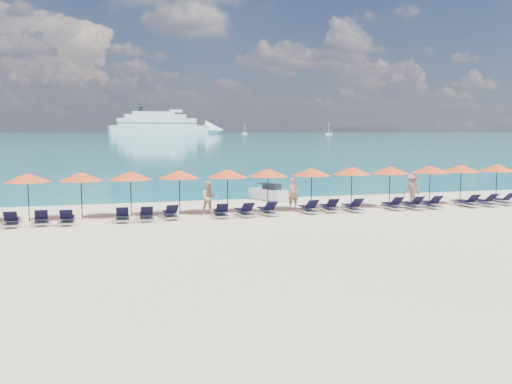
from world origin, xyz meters
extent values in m
plane|color=beige|center=(0.00, 0.00, 0.00)|extent=(1400.00, 1400.00, 0.00)
cube|color=#1FA9B2|center=(0.00, 660.00, 0.01)|extent=(1600.00, 1300.00, 0.01)
cube|color=white|center=(62.72, 575.32, 4.57)|extent=(101.72, 27.19, 9.14)
cone|color=white|center=(122.77, 580.72, 4.57)|extent=(21.82, 21.82, 20.10)
cube|color=white|center=(60.90, 575.16, 12.79)|extent=(81.46, 22.66, 7.31)
cube|color=white|center=(59.08, 574.99, 18.27)|extent=(63.28, 19.22, 4.57)
cube|color=white|center=(57.26, 574.83, 21.93)|extent=(43.02, 14.70, 3.20)
cube|color=black|center=(60.90, 575.16, 11.42)|extent=(82.48, 22.93, 0.82)
cube|color=black|center=(60.90, 575.16, 14.62)|extent=(80.44, 22.39, 0.82)
cylinder|color=black|center=(44.70, 573.70, 25.58)|extent=(4.02, 4.02, 5.02)
cube|color=white|center=(211.34, 478.45, 0.84)|extent=(6.31, 2.10, 1.68)
cylinder|color=white|center=(211.34, 478.45, 6.31)|extent=(0.38, 0.38, 10.52)
cube|color=white|center=(158.03, 587.04, 0.78)|extent=(5.82, 1.94, 1.55)
cylinder|color=white|center=(158.03, 587.04, 5.82)|extent=(0.35, 0.35, 9.70)
cube|color=silver|center=(2.66, 9.21, 0.34)|extent=(1.99, 2.90, 0.62)
cube|color=black|center=(2.74, 9.00, 0.79)|extent=(0.96, 1.26, 0.40)
cylinder|color=black|center=(2.39, 9.84, 0.96)|extent=(0.60, 0.30, 0.07)
imported|color=#D7AC88|center=(2.72, 5.14, 0.83)|extent=(0.64, 0.44, 1.66)
imported|color=#D7AC88|center=(-2.07, 4.21, 0.84)|extent=(0.82, 0.48, 1.69)
imported|color=#D7AC88|center=(9.58, 4.66, 0.88)|extent=(1.23, 0.78, 1.76)
cylinder|color=black|center=(-10.44, 4.55, 1.10)|extent=(0.05, 0.05, 2.20)
cone|color=#E1491D|center=(-10.44, 4.55, 2.02)|extent=(2.10, 2.10, 0.42)
sphere|color=black|center=(-10.44, 4.55, 2.24)|extent=(0.08, 0.08, 0.08)
cylinder|color=black|center=(-8.11, 4.59, 1.10)|extent=(0.05, 0.05, 2.20)
cone|color=#E1491D|center=(-8.11, 4.59, 2.02)|extent=(2.10, 2.10, 0.42)
sphere|color=black|center=(-8.11, 4.59, 2.24)|extent=(0.08, 0.08, 0.08)
cylinder|color=black|center=(-5.83, 4.57, 1.10)|extent=(0.05, 0.05, 2.20)
cone|color=#E1491D|center=(-5.83, 4.57, 2.02)|extent=(2.10, 2.10, 0.42)
sphere|color=black|center=(-5.83, 4.57, 2.24)|extent=(0.08, 0.08, 0.08)
cylinder|color=black|center=(-3.46, 4.66, 1.10)|extent=(0.05, 0.05, 2.20)
cone|color=#E1491D|center=(-3.46, 4.66, 2.02)|extent=(2.10, 2.10, 0.42)
sphere|color=black|center=(-3.46, 4.66, 2.24)|extent=(0.08, 0.08, 0.08)
cylinder|color=black|center=(-1.05, 4.57, 1.10)|extent=(0.05, 0.05, 2.20)
cone|color=#E1491D|center=(-1.05, 4.57, 2.02)|extent=(2.10, 2.10, 0.42)
sphere|color=black|center=(-1.05, 4.57, 2.24)|extent=(0.08, 0.08, 0.08)
cylinder|color=black|center=(1.08, 4.53, 1.10)|extent=(0.05, 0.05, 2.20)
cone|color=#E1491D|center=(1.08, 4.53, 2.02)|extent=(2.10, 2.10, 0.42)
sphere|color=black|center=(1.08, 4.53, 2.24)|extent=(0.08, 0.08, 0.08)
cylinder|color=black|center=(3.44, 4.39, 1.10)|extent=(0.05, 0.05, 2.20)
cone|color=#E1491D|center=(3.44, 4.39, 2.02)|extent=(2.10, 2.10, 0.42)
sphere|color=black|center=(3.44, 4.39, 2.24)|extent=(0.08, 0.08, 0.08)
cylinder|color=black|center=(5.86, 4.62, 1.10)|extent=(0.05, 0.05, 2.20)
cone|color=#E1491D|center=(5.86, 4.62, 2.02)|extent=(2.10, 2.10, 0.42)
sphere|color=black|center=(5.86, 4.62, 2.24)|extent=(0.08, 0.08, 0.08)
cylinder|color=black|center=(8.08, 4.47, 1.10)|extent=(0.05, 0.05, 2.20)
cone|color=#E1491D|center=(8.08, 4.47, 2.02)|extent=(2.10, 2.10, 0.42)
sphere|color=black|center=(8.08, 4.47, 2.24)|extent=(0.08, 0.08, 0.08)
cylinder|color=black|center=(10.54, 4.38, 1.10)|extent=(0.05, 0.05, 2.20)
cone|color=#E1491D|center=(10.54, 4.38, 2.02)|extent=(2.10, 2.10, 0.42)
sphere|color=black|center=(10.54, 4.38, 2.24)|extent=(0.08, 0.08, 0.08)
cylinder|color=black|center=(12.70, 4.58, 1.10)|extent=(0.05, 0.05, 2.20)
cone|color=#E1491D|center=(12.70, 4.58, 2.02)|extent=(2.10, 2.10, 0.42)
sphere|color=black|center=(12.70, 4.58, 2.24)|extent=(0.08, 0.08, 0.08)
cylinder|color=black|center=(14.99, 4.40, 1.10)|extent=(0.05, 0.05, 2.20)
cone|color=#E1491D|center=(14.99, 4.40, 2.02)|extent=(2.10, 2.10, 0.42)
sphere|color=black|center=(14.99, 4.40, 2.24)|extent=(0.08, 0.08, 0.08)
cube|color=silver|center=(-11.03, 3.25, 0.14)|extent=(0.68, 1.72, 0.06)
cube|color=black|center=(-11.04, 3.50, 0.30)|extent=(0.59, 1.12, 0.04)
cube|color=black|center=(-11.01, 2.70, 0.55)|extent=(0.57, 0.56, 0.43)
cube|color=silver|center=(-9.83, 3.40, 0.14)|extent=(0.75, 1.74, 0.06)
cube|color=black|center=(-9.85, 3.65, 0.30)|extent=(0.63, 1.14, 0.04)
cube|color=black|center=(-9.79, 2.85, 0.55)|extent=(0.59, 0.58, 0.43)
cube|color=silver|center=(-8.72, 3.16, 0.14)|extent=(0.68, 1.72, 0.06)
cube|color=black|center=(-8.72, 3.41, 0.30)|extent=(0.59, 1.12, 0.04)
cube|color=black|center=(-8.74, 2.61, 0.55)|extent=(0.57, 0.56, 0.43)
cube|color=silver|center=(-6.31, 3.30, 0.14)|extent=(0.73, 1.74, 0.06)
cube|color=black|center=(-6.30, 3.55, 0.30)|extent=(0.62, 1.13, 0.04)
cube|color=black|center=(-6.35, 2.75, 0.55)|extent=(0.58, 0.57, 0.43)
cube|color=silver|center=(-5.24, 3.23, 0.14)|extent=(0.70, 1.73, 0.06)
cube|color=black|center=(-5.23, 3.48, 0.30)|extent=(0.60, 1.12, 0.04)
cube|color=black|center=(-5.27, 2.68, 0.55)|extent=(0.57, 0.56, 0.43)
cube|color=silver|center=(-4.10, 3.49, 0.14)|extent=(0.66, 1.72, 0.06)
cube|color=black|center=(-4.11, 3.74, 0.30)|extent=(0.58, 1.11, 0.04)
cube|color=black|center=(-4.09, 2.94, 0.55)|extent=(0.56, 0.55, 0.43)
cube|color=silver|center=(-1.71, 3.24, 0.14)|extent=(0.77, 1.75, 0.06)
cube|color=black|center=(-1.69, 3.49, 0.30)|extent=(0.64, 1.14, 0.04)
cube|color=black|center=(-1.76, 2.69, 0.55)|extent=(0.60, 0.58, 0.43)
cube|color=silver|center=(-0.53, 3.22, 0.14)|extent=(0.69, 1.72, 0.06)
cube|color=black|center=(-0.54, 3.47, 0.30)|extent=(0.60, 1.12, 0.04)
cube|color=black|center=(-0.51, 2.67, 0.55)|extent=(0.57, 0.56, 0.43)
cube|color=silver|center=(0.66, 3.35, 0.14)|extent=(0.73, 1.74, 0.06)
cube|color=black|center=(0.64, 3.60, 0.30)|extent=(0.62, 1.13, 0.04)
cube|color=black|center=(0.69, 2.80, 0.55)|extent=(0.58, 0.57, 0.43)
cube|color=silver|center=(2.87, 3.38, 0.14)|extent=(0.63, 1.70, 0.06)
cube|color=black|center=(2.87, 3.63, 0.30)|extent=(0.56, 1.10, 0.04)
cube|color=black|center=(2.86, 2.83, 0.55)|extent=(0.55, 0.54, 0.43)
cube|color=silver|center=(4.06, 3.52, 0.14)|extent=(0.72, 1.73, 0.06)
cube|color=black|center=(4.08, 3.77, 0.30)|extent=(0.61, 1.13, 0.04)
cube|color=black|center=(4.03, 2.97, 0.55)|extent=(0.58, 0.57, 0.43)
cube|color=silver|center=(5.27, 3.27, 0.14)|extent=(0.64, 1.71, 0.06)
cube|color=black|center=(5.27, 3.52, 0.30)|extent=(0.56, 1.11, 0.04)
cube|color=black|center=(5.26, 2.72, 0.55)|extent=(0.56, 0.54, 0.43)
cube|color=silver|center=(7.63, 3.35, 0.14)|extent=(0.71, 1.73, 0.06)
cube|color=black|center=(7.64, 3.60, 0.30)|extent=(0.60, 1.13, 0.04)
cube|color=black|center=(7.60, 2.80, 0.55)|extent=(0.58, 0.56, 0.43)
cube|color=silver|center=(8.74, 3.23, 0.14)|extent=(0.62, 1.70, 0.06)
cube|color=black|center=(8.74, 3.48, 0.30)|extent=(0.55, 1.10, 0.04)
cube|color=black|center=(8.74, 2.68, 0.55)|extent=(0.55, 0.54, 0.43)
cube|color=silver|center=(9.85, 3.22, 0.14)|extent=(0.69, 1.73, 0.06)
cube|color=black|center=(9.86, 3.47, 0.30)|extent=(0.60, 1.12, 0.04)
cube|color=black|center=(9.83, 2.67, 0.55)|extent=(0.57, 0.56, 0.43)
cube|color=silver|center=(12.14, 3.17, 0.14)|extent=(0.67, 1.72, 0.06)
cube|color=black|center=(12.15, 3.42, 0.30)|extent=(0.58, 1.12, 0.04)
cube|color=black|center=(12.12, 2.62, 0.55)|extent=(0.57, 0.55, 0.43)
cube|color=silver|center=(13.27, 3.19, 0.14)|extent=(0.70, 1.73, 0.06)
cube|color=black|center=(13.26, 3.44, 0.30)|extent=(0.60, 1.12, 0.04)
cube|color=black|center=(13.30, 2.64, 0.55)|extent=(0.57, 0.56, 0.43)
cube|color=silver|center=(14.54, 3.33, 0.14)|extent=(0.75, 1.74, 0.06)
cube|color=black|center=(14.52, 3.58, 0.30)|extent=(0.63, 1.14, 0.04)
cube|color=black|center=(14.58, 2.78, 0.55)|extent=(0.59, 0.58, 0.43)
camera|label=1|loc=(-7.71, -23.30, 4.17)|focal=40.00mm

